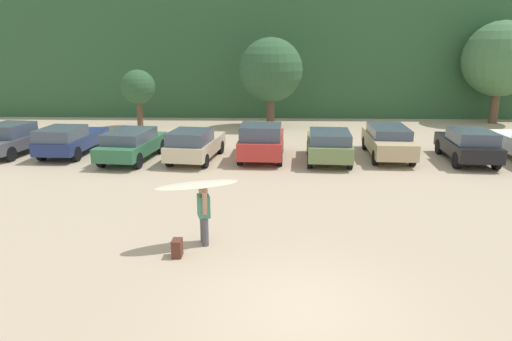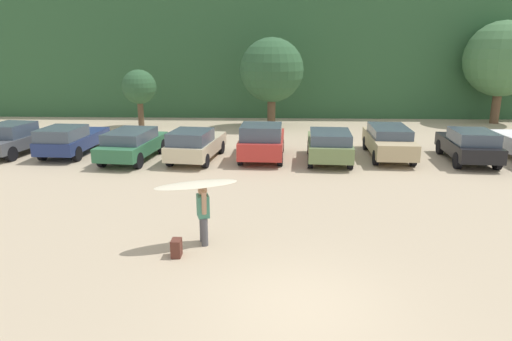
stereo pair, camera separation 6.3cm
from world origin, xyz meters
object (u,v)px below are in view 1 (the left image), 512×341
Objects in this scene: parked_car_dark_gray at (12,138)px; parked_car_black at (468,145)px; parked_car_tan at (388,140)px; parked_car_red at (262,141)px; parked_car_forest_green at (132,144)px; surfboard_cream at (197,185)px; parked_car_navy at (70,139)px; backpack_dropped at (177,248)px; parked_car_champagne at (195,144)px; person_adult at (204,212)px; parked_car_olive_green at (329,144)px.

parked_car_dark_gray reaches higher than parked_car_black.
parked_car_red is at bearing 98.97° from parked_car_tan.
surfboard_cream reaches higher than parked_car_forest_green.
parked_car_tan is at bearing -78.46° from parked_car_forest_green.
parked_car_navy is at bearing 88.93° from parked_car_red.
parked_car_red is at bearing 92.85° from parked_car_black.
parked_car_navy is 10.15× the size of backpack_dropped.
parked_car_champagne is at bearing -82.96° from parked_car_forest_green.
parked_car_forest_green is 10.19m from surfboard_cream.
parked_car_champagne is 8.97m from parked_car_tan.
parked_car_champagne reaches higher than parked_car_forest_green.
parked_car_tan is at bearing 54.28° from backpack_dropped.
parked_car_forest_green is 2.87m from parked_car_champagne.
parked_car_tan is at bearing -148.20° from surfboard_cream.
parked_car_forest_green is at bearing 112.13° from backpack_dropped.
person_adult is 1.19m from backpack_dropped.
parked_car_navy is at bearing -82.89° from parked_car_dark_gray.
person_adult is at bearing -146.49° from parked_car_forest_green.
parked_car_dark_gray is at bearing 92.10° from parked_car_black.
person_adult is (-7.21, -10.02, 0.10)m from parked_car_tan.
person_adult is at bearing 147.26° from parked_car_tan.
parked_car_olive_green reaches higher than parked_car_forest_green.
parked_car_navy is at bearing 89.34° from parked_car_champagne.
parked_car_forest_green is 1.11× the size of parked_car_olive_green.
parked_car_navy is 2.04× the size of surfboard_cream.
parked_car_red is (5.89, 0.39, 0.08)m from parked_car_forest_green.
parked_car_navy reaches higher than parked_car_olive_green.
person_adult is (4.57, -9.02, 0.12)m from parked_car_forest_green.
surfboard_cream is at bearing -147.44° from parked_car_forest_green.
parked_car_tan is at bearing 80.08° from parked_car_black.
parked_car_navy is 9.15m from parked_car_red.
parked_car_black is 9.48× the size of backpack_dropped.
parked_car_champagne reaches higher than parked_car_navy.
parked_car_champagne is 9.92m from backpack_dropped.
parked_car_dark_gray is at bearing 87.58° from parked_car_forest_green.
surfboard_cream is (7.68, -10.06, 0.90)m from parked_car_navy.
parked_car_dark_gray is 2.66× the size of person_adult.
parked_car_black is at bearing -161.32° from surfboard_cream.
parked_car_champagne is at bearing 99.32° from parked_car_red.
person_adult is at bearing -161.54° from parked_car_champagne.
parked_car_tan is (2.87, 1.01, 0.00)m from parked_car_olive_green.
parked_car_black is at bearing -89.13° from parked_car_red.
parked_car_champagne is 1.07× the size of parked_car_red.
parked_car_tan is 12.55m from surfboard_cream.
parked_car_navy is 3.37m from parked_car_forest_green.
parked_car_forest_green is 1.07× the size of parked_car_black.
parked_car_black reaches higher than parked_car_tan.
parked_car_dark_gray is 0.93× the size of parked_car_forest_green.
parked_car_red is 10.40m from backpack_dropped.
backpack_dropped is (-1.89, -10.21, -0.63)m from parked_car_red.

